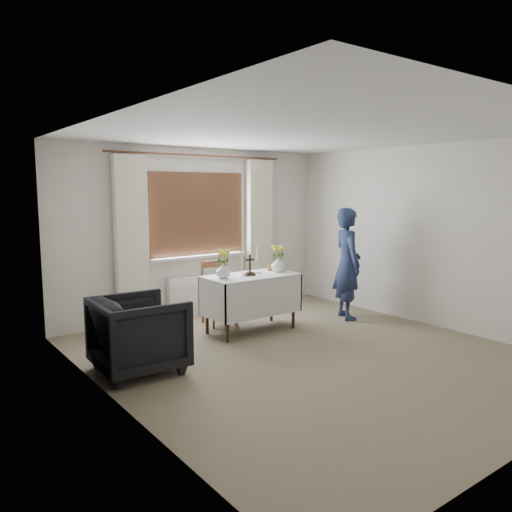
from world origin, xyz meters
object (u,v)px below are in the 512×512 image
at_px(wooden_cross, 250,265).
at_px(flower_vase_left, 223,271).
at_px(flower_vase_right, 278,264).
at_px(wooden_chair, 219,293).
at_px(person, 347,264).
at_px(armchair, 139,334).
at_px(altar_table, 251,303).

relative_size(wooden_cross, flower_vase_left, 1.43).
bearing_deg(flower_vase_left, flower_vase_right, -2.45).
relative_size(wooden_chair, wooden_cross, 3.19).
xyz_separation_m(wooden_cross, flower_vase_right, (0.49, 0.00, -0.04)).
xyz_separation_m(person, wooden_cross, (-1.56, 0.27, 0.09)).
height_order(armchair, flower_vase_right, flower_vase_right).
bearing_deg(altar_table, wooden_chair, 105.44).
xyz_separation_m(armchair, wooden_cross, (1.78, 0.48, 0.50)).
xyz_separation_m(altar_table, person, (1.53, -0.30, 0.43)).
distance_m(person, wooden_cross, 1.59).
distance_m(altar_table, flower_vase_right, 0.66).
height_order(altar_table, flower_vase_left, flower_vase_left).
xyz_separation_m(person, flower_vase_right, (-1.08, 0.27, 0.05)).
distance_m(flower_vase_left, flower_vase_right, 0.88).
bearing_deg(wooden_cross, flower_vase_left, -171.99).
xyz_separation_m(wooden_chair, person, (1.68, -0.84, 0.37)).
xyz_separation_m(flower_vase_left, flower_vase_right, (0.88, -0.04, 0.00)).
height_order(wooden_cross, flower_vase_left, wooden_cross).
bearing_deg(wooden_chair, armchair, -141.33).
bearing_deg(altar_table, person, -11.00).
bearing_deg(person, altar_table, 102.87).
bearing_deg(armchair, person, -84.05).
height_order(wooden_chair, person, person).
distance_m(altar_table, wooden_cross, 0.52).
distance_m(wooden_chair, armchair, 1.97).
height_order(altar_table, wooden_chair, wooden_chair).
bearing_deg(armchair, flower_vase_right, -75.57).
bearing_deg(person, flower_vase_left, 104.84).
distance_m(altar_table, armchair, 1.88).
relative_size(armchair, person, 0.54).
distance_m(altar_table, person, 1.61).
relative_size(armchair, flower_vase_right, 4.27).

